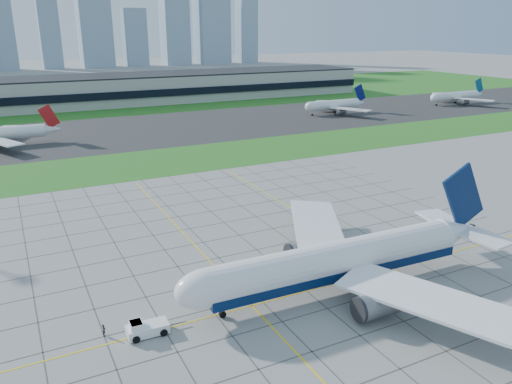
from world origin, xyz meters
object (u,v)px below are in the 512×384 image
pushback_tug (145,328)px  distant_jet_3 (456,96)px  airliner (339,261)px  distant_jet_2 (335,105)px  crew_near (104,330)px

pushback_tug → distant_jet_3: (216.71, 142.16, 3.44)m
pushback_tug → airliner: bearing=-0.9°
pushback_tug → distant_jet_2: size_ratio=0.20×
airliner → crew_near: 37.46m
pushback_tug → distant_jet_3: 259.20m
crew_near → distant_jet_2: 200.33m
pushback_tug → crew_near: pushback_tug is taller
pushback_tug → distant_jet_3: bearing=34.9°
pushback_tug → distant_jet_2: (135.17, 145.17, 3.44)m
crew_near → distant_jet_3: bearing=-37.3°
distant_jet_2 → pushback_tug: bearing=-133.0°
airliner → distant_jet_2: bearing=56.5°
airliner → distant_jet_2: size_ratio=1.40×
crew_near → distant_jet_2: size_ratio=0.04×
distant_jet_3 → pushback_tug: bearing=-146.7°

